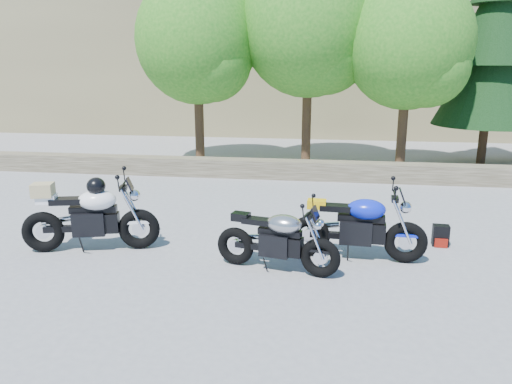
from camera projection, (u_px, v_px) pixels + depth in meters
ground at (236, 248)px, 8.56m from camera, size 90.00×90.00×0.00m
stone_wall at (273, 169)px, 13.76m from camera, size 22.00×0.55×0.50m
tree_decid_left at (200, 44)px, 14.83m from camera, size 3.67×3.67×5.62m
tree_decid_mid at (312, 30)px, 14.64m from camera, size 4.08×4.08×6.24m
tree_decid_right at (412, 48)px, 13.80m from camera, size 3.54×3.54×5.41m
conifer_near at (494, 42)px, 14.62m from camera, size 3.17×3.17×7.06m
silver_bike at (278, 241)px, 7.52m from camera, size 1.95×0.71×0.99m
white_bike at (90, 215)px, 8.33m from camera, size 2.25×0.86×1.26m
blue_bike at (358, 227)px, 7.96m from camera, size 2.20×0.70×1.10m
backpack at (441, 236)px, 8.64m from camera, size 0.28×0.25×0.37m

